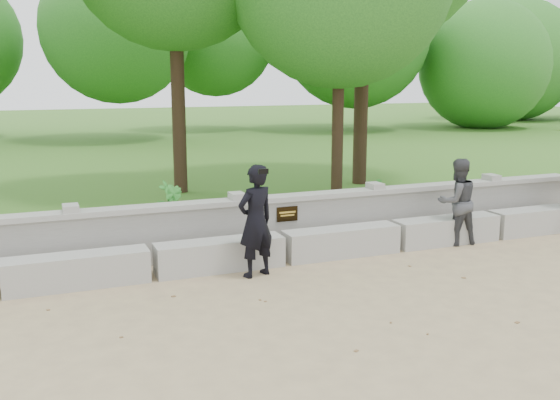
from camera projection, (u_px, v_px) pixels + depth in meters
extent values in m
plane|color=tan|center=(340.00, 303.00, 7.83)|extent=(80.00, 80.00, 0.00)
cube|color=#3B6C21|center=(145.00, 159.00, 20.55)|extent=(40.00, 22.00, 0.25)
cube|color=#A5A39C|center=(78.00, 271.00, 8.42)|extent=(1.90, 0.45, 0.45)
cube|color=#A5A39C|center=(220.00, 255.00, 9.15)|extent=(1.90, 0.45, 0.45)
cube|color=#A5A39C|center=(341.00, 242.00, 9.88)|extent=(1.90, 0.45, 0.45)
cube|color=#A5A39C|center=(446.00, 230.00, 10.61)|extent=(1.90, 0.45, 0.45)
cube|color=#A5A39C|center=(537.00, 221.00, 11.34)|extent=(1.90, 0.45, 0.45)
cube|color=#9B9A93|center=(267.00, 226.00, 10.11)|extent=(12.50, 0.25, 0.82)
cube|color=#A5A39C|center=(267.00, 199.00, 10.03)|extent=(12.50, 0.35, 0.08)
cube|color=black|center=(287.00, 214.00, 10.05)|extent=(0.36, 0.02, 0.24)
imported|color=black|center=(256.00, 221.00, 8.76)|extent=(0.68, 0.55, 1.61)
cube|color=black|center=(263.00, 171.00, 8.32)|extent=(0.14, 0.06, 0.07)
imported|color=#3C3D41|center=(457.00, 202.00, 10.46)|extent=(0.74, 0.60, 1.47)
cylinder|color=#382619|center=(178.00, 91.00, 13.59)|extent=(0.30, 0.30, 4.46)
cylinder|color=#382619|center=(338.00, 111.00, 13.13)|extent=(0.25, 0.25, 3.67)
cylinder|color=#382619|center=(362.00, 79.00, 14.67)|extent=(0.34, 0.34, 4.96)
imported|color=#32882E|center=(168.00, 199.00, 11.43)|extent=(0.44, 0.40, 0.68)
imported|color=#32882E|center=(174.00, 204.00, 11.08)|extent=(0.43, 0.45, 0.64)
imported|color=#32882E|center=(386.00, 198.00, 11.69)|extent=(0.69, 0.64, 0.64)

